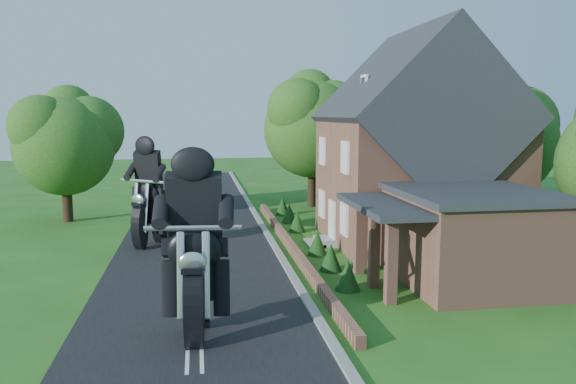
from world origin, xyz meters
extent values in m
plane|color=#235819|center=(0.00, 0.00, 0.00)|extent=(120.00, 120.00, 0.00)
cube|color=black|center=(0.00, 0.00, 0.01)|extent=(7.00, 80.00, 0.02)
cube|color=gray|center=(3.65, 0.00, 0.06)|extent=(0.30, 80.00, 0.12)
cube|color=#98634D|center=(4.30, 5.00, 0.20)|extent=(0.30, 22.00, 0.40)
cube|color=#98634D|center=(10.50, 6.00, 3.00)|extent=(8.00, 8.00, 6.00)
cube|color=#23262A|center=(10.50, 6.00, 6.00)|extent=(8.48, 8.64, 8.48)
cube|color=#98634D|center=(12.50, 6.00, 9.20)|extent=(0.60, 0.90, 1.60)
cube|color=white|center=(7.90, 6.00, 7.50)|extent=(0.12, 0.80, 0.90)
cube|color=black|center=(7.84, 6.00, 7.50)|extent=(0.04, 0.55, 0.65)
cube|color=white|center=(6.44, 6.00, 1.05)|extent=(0.10, 1.10, 2.10)
cube|color=gray|center=(6.10, 6.00, 0.15)|extent=(0.80, 1.60, 0.30)
cube|color=gray|center=(5.60, 6.00, 0.07)|extent=(0.80, 1.60, 0.15)
cube|color=white|center=(6.44, 3.80, 1.60)|extent=(0.10, 1.10, 1.40)
cube|color=black|center=(6.42, 3.80, 1.60)|extent=(0.04, 0.92, 1.22)
cube|color=white|center=(6.44, 8.20, 1.60)|extent=(0.10, 1.10, 1.40)
cube|color=black|center=(6.42, 8.20, 1.60)|extent=(0.04, 0.92, 1.22)
cube|color=white|center=(6.44, 3.80, 4.30)|extent=(0.10, 1.10, 1.40)
cube|color=black|center=(6.42, 3.80, 4.30)|extent=(0.04, 0.92, 1.22)
cube|color=white|center=(6.44, 8.20, 4.30)|extent=(0.10, 1.10, 1.40)
cube|color=black|center=(6.42, 8.20, 4.30)|extent=(0.04, 0.92, 1.22)
cube|color=#98634D|center=(10.00, -0.80, 1.60)|extent=(5.00, 5.60, 3.20)
cube|color=#23262A|center=(10.00, -0.80, 3.32)|extent=(5.30, 5.94, 0.24)
cube|color=#23262A|center=(6.90, -0.80, 2.95)|extent=(2.60, 5.32, 0.22)
cube|color=#98634D|center=(6.30, -2.60, 1.40)|extent=(0.35, 0.35, 2.80)
cube|color=#98634D|center=(6.30, -0.80, 1.40)|extent=(0.35, 0.35, 2.80)
cube|color=#98634D|center=(6.30, 1.00, 1.40)|extent=(0.35, 0.35, 2.80)
cylinder|color=black|center=(16.50, 8.50, 1.50)|extent=(0.56, 0.56, 3.00)
sphere|color=#244E16|center=(16.50, 8.50, 4.65)|extent=(6.00, 6.00, 6.00)
sphere|color=#244E16|center=(17.85, 9.10, 5.55)|extent=(4.32, 4.32, 4.32)
sphere|color=#244E16|center=(15.45, 7.60, 5.85)|extent=(3.72, 3.72, 3.72)
sphere|color=#244E16|center=(16.60, 9.70, 6.75)|extent=(3.30, 3.30, 3.30)
cylinder|color=black|center=(14.00, 16.00, 1.80)|extent=(0.56, 0.56, 3.60)
sphere|color=#244E16|center=(14.00, 16.00, 5.58)|extent=(7.20, 7.20, 7.20)
sphere|color=#244E16|center=(15.62, 16.72, 6.66)|extent=(5.18, 5.18, 5.18)
sphere|color=#244E16|center=(12.74, 14.92, 7.02)|extent=(4.46, 4.46, 4.46)
sphere|color=#244E16|center=(14.10, 17.44, 8.10)|extent=(3.96, 3.96, 3.96)
cylinder|color=black|center=(8.00, 17.00, 1.70)|extent=(0.56, 0.56, 3.40)
sphere|color=#244E16|center=(8.00, 17.00, 5.16)|extent=(6.40, 6.40, 6.40)
sphere|color=#244E16|center=(9.44, 17.64, 6.12)|extent=(4.61, 4.61, 4.61)
sphere|color=#244E16|center=(6.88, 16.04, 6.44)|extent=(3.97, 3.97, 3.97)
sphere|color=#244E16|center=(8.10, 18.28, 7.40)|extent=(3.52, 3.52, 3.52)
cylinder|color=black|center=(-7.00, 14.00, 1.40)|extent=(0.56, 0.56, 2.80)
sphere|color=#244E16|center=(-7.00, 14.00, 4.34)|extent=(5.60, 5.60, 5.60)
sphere|color=#244E16|center=(-5.74, 14.56, 5.18)|extent=(4.03, 4.03, 4.03)
sphere|color=#244E16|center=(-7.98, 13.16, 5.46)|extent=(3.47, 3.47, 3.47)
sphere|color=#244E16|center=(-6.90, 15.12, 6.30)|extent=(3.08, 3.08, 3.08)
cone|color=black|center=(5.30, -1.00, 0.55)|extent=(0.90, 0.90, 1.10)
cone|color=black|center=(5.30, 1.50, 0.55)|extent=(0.90, 0.90, 1.10)
cone|color=black|center=(5.30, 4.00, 0.55)|extent=(0.90, 0.90, 1.10)
cone|color=black|center=(5.30, 9.00, 0.55)|extent=(0.90, 0.90, 1.10)
cone|color=black|center=(5.30, 11.50, 0.55)|extent=(0.90, 0.90, 1.10)
cone|color=black|center=(5.30, 14.00, 0.55)|extent=(0.90, 0.90, 1.10)
camera|label=1|loc=(0.17, -19.48, 6.14)|focal=35.00mm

